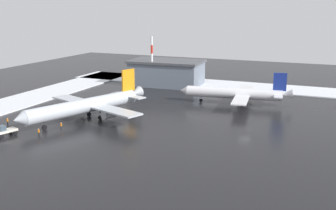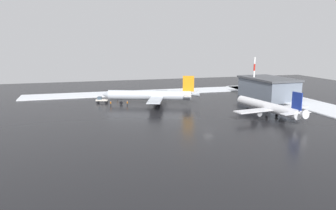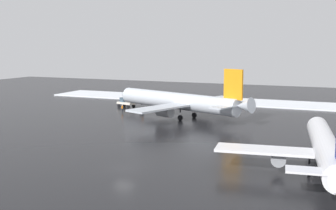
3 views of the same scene
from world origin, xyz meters
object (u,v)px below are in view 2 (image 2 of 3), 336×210
Objects in this scene: airplane_foreground_jet at (152,95)px; antenna_mast at (254,78)px; ground_crew_beside_wing at (127,103)px; pushback_tug at (101,100)px; cargo_hangar at (268,88)px; airplane_distant_tail at (268,107)px; ground_crew_near_tug at (117,97)px; ground_crew_mid_apron at (111,103)px.

antenna_mast reaches higher than airplane_foreground_jet.
ground_crew_beside_wing is 54.80m from antenna_mast.
pushback_tug is 68.57m from cargo_hangar.
airplane_distant_tail is at bearing 144.23° from cargo_hangar.
pushback_tug is (8.90, 18.11, -2.37)m from airplane_foreground_jet.
pushback_tug is at bearing -127.62° from ground_crew_near_tug.
pushback_tug is at bearing -154.13° from ground_crew_beside_wing.
ground_crew_beside_wing is at bearing 126.95° from ground_crew_mid_apron.
ground_crew_mid_apron is at bearing -95.87° from ground_crew_near_tug.
airplane_distant_tail reaches higher than ground_crew_beside_wing.
airplane_distant_tail is at bearing 157.01° from antenna_mast.
ground_crew_near_tug is 0.07× the size of cargo_hangar.
cargo_hangar is (-8.75, -67.94, 3.16)m from pushback_tug.
airplane_foreground_jet reaches higher than cargo_hangar.
cargo_hangar is at bearing -1.24° from ground_crew_near_tug.
pushback_tug is 7.32m from ground_crew_mid_apron.
pushback_tug is 63.68m from antenna_mast.
pushback_tug reaches higher than ground_crew_near_tug.
pushback_tug is 2.94× the size of ground_crew_beside_wing.
ground_crew_mid_apron is at bearing 47.68° from airplane_distant_tail.
airplane_foreground_jet reaches higher than ground_crew_beside_wing.
ground_crew_near_tug is at bearing -148.32° from ground_crew_mid_apron.
antenna_mast is (2.71, -54.20, 7.64)m from ground_crew_beside_wing.
ground_crew_near_tug is 0.10× the size of antenna_mast.
ground_crew_mid_apron is (2.17, 15.27, -2.68)m from airplane_foreground_jet.
antenna_mast reaches higher than ground_crew_near_tug.
ground_crew_near_tug is 13.28m from ground_crew_mid_apron.
ground_crew_near_tug is at bearing 78.63° from antenna_mast.
pushback_tug reaches higher than ground_crew_mid_apron.
airplane_distant_tail is 18.68× the size of ground_crew_beside_wing.
antenna_mast is at bearing 52.36° from cargo_hangar.
airplane_foreground_jet is 7.15× the size of pushback_tug.
antenna_mast is at bearing 141.10° from ground_crew_mid_apron.
cargo_hangar is at bearing -124.39° from antenna_mast.
airplane_distant_tail is 6.35× the size of pushback_tug.
airplane_foreground_jet is 2.09× the size of antenna_mast.
ground_crew_near_tug is 62.79m from cargo_hangar.
airplane_distant_tail is (-29.56, -30.89, -0.51)m from airplane_foreground_jet.
airplane_distant_tail is 36.34m from antenna_mast.
airplane_distant_tail is at bearing 156.24° from airplane_foreground_jet.
ground_crew_mid_apron is 60.68m from antenna_mast.
ground_crew_beside_wing is at bearing 86.12° from cargo_hangar.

